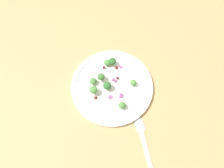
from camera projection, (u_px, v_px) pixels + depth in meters
ground_plane at (119, 89)px, 72.52cm from camera, size 180.00×180.00×2.00cm
plate at (112, 86)px, 70.88cm from camera, size 24.85×24.85×1.70cm
dressing_pool at (112, 86)px, 70.48cm from camera, size 14.41×14.41×0.20cm
broccoli_floret_0 at (93, 90)px, 67.77cm from camera, size 2.35×2.35×2.38cm
broccoli_floret_1 at (93, 81)px, 69.70cm from camera, size 2.11×2.11×2.13cm
broccoli_floret_2 at (101, 77)px, 69.69cm from camera, size 2.22×2.22×2.25cm
broccoli_floret_3 at (107, 63)px, 72.13cm from camera, size 2.08×2.08×2.11cm
broccoli_floret_4 at (122, 105)px, 66.80cm from camera, size 2.05×2.05×2.08cm
broccoli_floret_5 at (133, 83)px, 69.64cm from camera, size 1.93×1.93×1.95cm
broccoli_floret_6 at (112, 61)px, 71.75cm from camera, size 2.35×2.35×2.38cm
broccoli_floret_7 at (107, 86)px, 68.57cm from camera, size 2.44×2.44×2.47cm
cranberry_0 at (117, 78)px, 70.82cm from camera, size 0.81×0.81×0.81cm
cranberry_1 at (117, 68)px, 72.37cm from camera, size 0.87×0.87×0.87cm
cranberry_2 at (96, 98)px, 68.59cm from camera, size 0.91×0.91×0.91cm
cranberry_3 at (103, 68)px, 71.90cm from camera, size 0.84×0.84×0.84cm
cranberry_4 at (106, 84)px, 69.95cm from camera, size 0.74×0.74×0.74cm
onion_bit_0 at (121, 96)px, 68.84cm from camera, size 1.61×1.63×0.47cm
onion_bit_1 at (121, 67)px, 72.77cm from camera, size 1.07×0.93×0.46cm
onion_bit_2 at (114, 81)px, 70.72cm from camera, size 1.58×1.27×0.40cm
onion_bit_3 at (110, 97)px, 68.86cm from camera, size 1.23×1.43×0.47cm
fork at (145, 147)px, 64.47cm from camera, size 17.49×9.81×0.50cm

